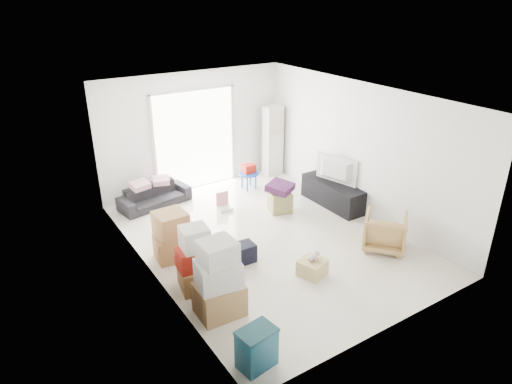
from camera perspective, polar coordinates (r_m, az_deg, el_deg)
The scene contains 21 objects.
room_shell at distance 8.12m, azimuth 1.46°, elevation 2.56°, with size 4.98×6.48×3.18m.
sliding_door at distance 10.61m, azimuth -7.66°, elevation 6.97°, with size 2.10×0.04×2.33m.
ac_tower at distance 11.38m, azimuth 2.09°, elevation 6.41°, with size 0.45×0.30×1.75m, color silver.
tv_console at distance 10.01m, azimuth 9.51°, elevation -0.23°, with size 0.47×1.57×0.52m, color black.
television at distance 9.88m, azimuth 9.64°, elevation 1.50°, with size 1.00×0.58×0.13m, color black.
sofa at distance 10.08m, azimuth -12.60°, elevation -0.07°, with size 1.55×0.45×0.60m, color #232328.
pillow_left at distance 9.87m, azimuth -14.41°, elevation 1.46°, with size 0.33×0.26×0.11m, color #C590A2.
pillow_right at distance 10.03m, azimuth -11.84°, elevation 2.08°, with size 0.31×0.25×0.11m, color #C590A2.
armchair at distance 8.52m, azimuth 15.84°, elevation -4.60°, with size 0.72×0.67×0.74m, color tan.
storage_bins at distance 5.94m, azimuth 0.08°, elevation -18.91°, with size 0.52×0.40×0.55m.
box_stack_a at distance 6.59m, azimuth -4.68°, elevation -11.17°, with size 0.67×0.57×1.19m.
box_stack_b at distance 7.18m, azimuth -7.51°, elevation -8.68°, with size 0.62×0.62×1.07m.
box_stack_c at distance 8.02m, azimuth -10.48°, elevation -5.46°, with size 0.63×0.54×0.88m.
loose_box at distance 8.13m, azimuth -4.87°, elevation -6.85°, with size 0.38×0.38×0.32m, color #9E7C47.
duffel_bag at distance 7.90m, azimuth -2.01°, elevation -7.72°, with size 0.52×0.31×0.33m, color black.
ottoman at distance 9.63m, azimuth 2.99°, elevation -1.19°, with size 0.44×0.44×0.44m, color #8B8751.
blanket at distance 9.52m, azimuth 3.03°, elevation 0.38°, with size 0.48×0.48×0.14m, color #4B1F4E.
kids_table at distance 10.63m, azimuth -0.91°, elevation 2.57°, with size 0.47×0.47×0.61m.
toy_walker at distance 9.75m, azimuth -4.03°, elevation -1.62°, with size 0.31×0.28×0.39m.
wood_crate at distance 7.66m, azimuth 7.06°, elevation -9.34°, with size 0.40×0.40×0.27m, color #D9C07D.
plush_bunny at distance 7.58m, azimuth 7.26°, elevation -8.04°, with size 0.25×0.15×0.13m.
Camera 1 is at (-4.26, -6.24, 4.33)m, focal length 32.00 mm.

